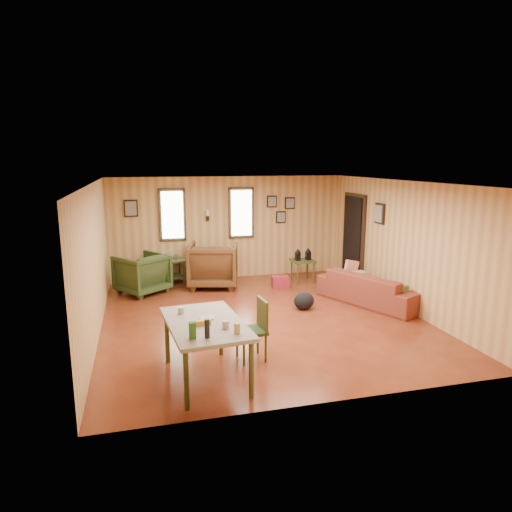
% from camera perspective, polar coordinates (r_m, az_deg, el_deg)
% --- Properties ---
extents(room, '(5.54, 6.04, 2.44)m').
position_cam_1_polar(room, '(8.21, 1.36, 0.95)').
color(room, brown).
rests_on(room, ground).
extents(sofa, '(1.46, 2.19, 0.83)m').
position_cam_1_polar(sofa, '(9.20, 14.22, -3.29)').
color(sofa, maroon).
rests_on(sofa, ground).
extents(recliner_brown, '(1.25, 1.20, 1.08)m').
position_cam_1_polar(recliner_brown, '(10.12, -5.37, -0.86)').
color(recliner_brown, '#503018').
rests_on(recliner_brown, ground).
extents(recliner_green, '(1.22, 1.21, 0.92)m').
position_cam_1_polar(recliner_green, '(9.90, -14.08, -1.92)').
color(recliner_green, '#2C3F1C').
rests_on(recliner_green, ground).
extents(end_table, '(0.62, 0.58, 0.70)m').
position_cam_1_polar(end_table, '(10.48, -10.49, -1.40)').
color(end_table, '#424F23').
rests_on(end_table, ground).
extents(side_table, '(0.51, 0.51, 0.79)m').
position_cam_1_polar(side_table, '(10.53, 5.87, -0.38)').
color(side_table, '#424F23').
rests_on(side_table, ground).
extents(cooler, '(0.38, 0.29, 0.26)m').
position_cam_1_polar(cooler, '(10.11, 3.04, -3.24)').
color(cooler, maroon).
rests_on(cooler, ground).
extents(backpack, '(0.42, 0.34, 0.34)m').
position_cam_1_polar(backpack, '(8.66, 6.02, -5.61)').
color(backpack, black).
rests_on(backpack, ground).
extents(sofa_pillows, '(0.56, 1.63, 0.33)m').
position_cam_1_polar(sofa_pillows, '(9.20, 14.46, -2.77)').
color(sofa_pillows, '#515831').
rests_on(sofa_pillows, sofa).
extents(dining_table, '(1.05, 1.60, 1.00)m').
position_cam_1_polar(dining_table, '(5.84, -6.37, -8.82)').
color(dining_table, gray).
rests_on(dining_table, ground).
extents(dining_chair, '(0.43, 0.43, 0.87)m').
position_cam_1_polar(dining_chair, '(6.46, -0.05, -8.74)').
color(dining_chair, '#2C3F1C').
rests_on(dining_chair, ground).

